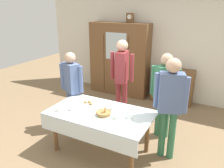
% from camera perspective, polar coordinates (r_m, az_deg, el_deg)
% --- Properties ---
extents(ground_plane, '(12.00, 12.00, 0.00)m').
position_cam_1_polar(ground_plane, '(4.15, -1.33, -15.16)').
color(ground_plane, '#846B4C').
rests_on(ground_plane, ground).
extents(back_wall, '(6.40, 0.10, 2.70)m').
position_cam_1_polar(back_wall, '(5.94, 11.19, 9.49)').
color(back_wall, silver).
rests_on(back_wall, ground).
extents(dining_table, '(1.67, 0.95, 0.74)m').
position_cam_1_polar(dining_table, '(3.64, -3.22, -8.79)').
color(dining_table, brown).
rests_on(dining_table, ground).
extents(wall_cabinet, '(1.62, 0.46, 1.93)m').
position_cam_1_polar(wall_cabinet, '(6.07, 1.93, 6.35)').
color(wall_cabinet, brown).
rests_on(wall_cabinet, ground).
extents(mantel_clock, '(0.18, 0.11, 0.24)m').
position_cam_1_polar(mantel_clock, '(5.80, 4.67, 16.51)').
color(mantel_clock, brown).
rests_on(mantel_clock, wall_cabinet).
extents(bookshelf_low, '(1.01, 0.35, 0.87)m').
position_cam_1_polar(bookshelf_low, '(5.82, 15.17, -0.42)').
color(bookshelf_low, brown).
rests_on(bookshelf_low, ground).
extents(book_stack, '(0.16, 0.22, 0.09)m').
position_cam_1_polar(book_stack, '(5.67, 15.60, 4.11)').
color(book_stack, '#99332D').
rests_on(book_stack, bookshelf_low).
extents(tea_cup_mid_right, '(0.13, 0.13, 0.06)m').
position_cam_1_polar(tea_cup_mid_right, '(3.68, 0.23, -6.13)').
color(tea_cup_mid_right, white).
rests_on(tea_cup_mid_right, dining_table).
extents(tea_cup_far_right, '(0.13, 0.13, 0.06)m').
position_cam_1_polar(tea_cup_far_right, '(3.42, 4.34, -8.38)').
color(tea_cup_far_right, silver).
rests_on(tea_cup_far_right, dining_table).
extents(tea_cup_far_left, '(0.13, 0.13, 0.06)m').
position_cam_1_polar(tea_cup_far_left, '(3.72, -13.32, -6.41)').
color(tea_cup_far_left, white).
rests_on(tea_cup_far_left, dining_table).
extents(tea_cup_near_right, '(0.13, 0.13, 0.06)m').
position_cam_1_polar(tea_cup_near_right, '(3.39, 1.12, -8.50)').
color(tea_cup_near_right, silver).
rests_on(tea_cup_near_right, dining_table).
extents(tea_cup_center, '(0.13, 0.13, 0.06)m').
position_cam_1_polar(tea_cup_center, '(3.70, -10.22, -6.30)').
color(tea_cup_center, silver).
rests_on(tea_cup_center, dining_table).
extents(bread_basket, '(0.24, 0.24, 0.16)m').
position_cam_1_polar(bread_basket, '(3.51, -2.16, -7.40)').
color(bread_basket, '#9E7542').
rests_on(bread_basket, dining_table).
extents(pastry_plate, '(0.28, 0.28, 0.05)m').
position_cam_1_polar(pastry_plate, '(3.89, -6.11, -5.02)').
color(pastry_plate, white).
rests_on(pastry_plate, dining_table).
extents(spoon_front_edge, '(0.12, 0.02, 0.01)m').
position_cam_1_polar(spoon_front_edge, '(3.92, -9.42, -5.09)').
color(spoon_front_edge, silver).
rests_on(spoon_front_edge, dining_table).
extents(spoon_near_left, '(0.12, 0.02, 0.01)m').
position_cam_1_polar(spoon_near_left, '(3.57, 4.30, -7.46)').
color(spoon_near_left, silver).
rests_on(spoon_near_left, dining_table).
extents(spoon_mid_right, '(0.12, 0.02, 0.01)m').
position_cam_1_polar(spoon_mid_right, '(3.26, 2.27, -10.33)').
color(spoon_mid_right, silver).
rests_on(spoon_mid_right, dining_table).
extents(person_near_right_end, '(0.52, 0.41, 1.59)m').
position_cam_1_polar(person_near_right_end, '(4.06, 13.29, -1.05)').
color(person_near_right_end, '#33704C').
rests_on(person_near_right_end, ground).
extents(person_beside_shelf, '(0.52, 0.34, 1.54)m').
position_cam_1_polar(person_beside_shelf, '(4.36, -10.25, 0.12)').
color(person_beside_shelf, slate).
rests_on(person_beside_shelf, ground).
extents(person_by_cabinet, '(0.52, 0.39, 1.72)m').
position_cam_1_polar(person_by_cabinet, '(4.59, 2.53, 3.00)').
color(person_by_cabinet, '#933338').
rests_on(person_by_cabinet, ground).
extents(person_behind_table_left, '(0.52, 0.31, 1.66)m').
position_cam_1_polar(person_behind_table_left, '(3.48, 14.66, -3.98)').
color(person_behind_table_left, '#33704C').
rests_on(person_behind_table_left, ground).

